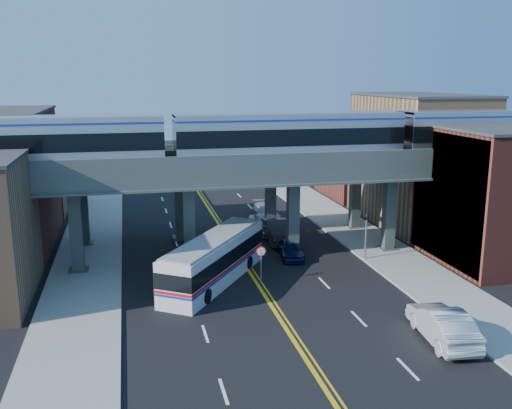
% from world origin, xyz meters
% --- Properties ---
extents(ground, '(120.00, 120.00, 0.00)m').
position_xyz_m(ground, '(0.00, 0.00, 0.00)').
color(ground, black).
rests_on(ground, ground).
extents(sidewalk_west, '(5.00, 70.00, 0.16)m').
position_xyz_m(sidewalk_west, '(-11.50, 10.00, 0.08)').
color(sidewalk_west, gray).
rests_on(sidewalk_west, ground).
extents(sidewalk_east, '(5.00, 70.00, 0.16)m').
position_xyz_m(sidewalk_east, '(11.50, 10.00, 0.08)').
color(sidewalk_east, gray).
rests_on(sidewalk_east, ground).
extents(building_west_c, '(8.00, 10.00, 8.00)m').
position_xyz_m(building_west_c, '(-18.50, 29.00, 4.00)').
color(building_west_c, '#8F6A4A').
rests_on(building_west_c, ground).
extents(building_east_a, '(8.00, 10.00, 10.00)m').
position_xyz_m(building_east_a, '(18.50, 4.00, 5.00)').
color(building_east_a, maroon).
rests_on(building_east_a, ground).
extents(building_east_b, '(8.00, 14.00, 12.00)m').
position_xyz_m(building_east_b, '(18.50, 16.00, 6.00)').
color(building_east_b, '#8F6A4A').
rests_on(building_east_b, ground).
extents(building_east_c, '(8.00, 10.00, 9.00)m').
position_xyz_m(building_east_c, '(18.50, 29.00, 4.50)').
color(building_east_c, maroon).
rests_on(building_east_c, ground).
extents(mural_panel, '(0.10, 9.50, 9.50)m').
position_xyz_m(mural_panel, '(14.55, 4.00, 4.75)').
color(mural_panel, teal).
rests_on(mural_panel, ground).
extents(elevated_viaduct_near, '(52.00, 3.60, 7.40)m').
position_xyz_m(elevated_viaduct_near, '(0.00, 8.00, 6.47)').
color(elevated_viaduct_near, '#3A4441').
rests_on(elevated_viaduct_near, ground).
extents(elevated_viaduct_far, '(52.00, 3.60, 7.40)m').
position_xyz_m(elevated_viaduct_far, '(0.00, 15.00, 6.47)').
color(elevated_viaduct_far, '#3A4441').
rests_on(elevated_viaduct_far, ground).
extents(transit_train, '(52.48, 3.29, 3.85)m').
position_xyz_m(transit_train, '(3.61, 8.00, 9.48)').
color(transit_train, black).
rests_on(transit_train, elevated_viaduct_near).
extents(stop_sign, '(0.76, 0.09, 2.63)m').
position_xyz_m(stop_sign, '(0.30, 3.00, 1.76)').
color(stop_sign, slate).
rests_on(stop_sign, ground).
extents(traffic_signal, '(0.15, 0.18, 4.10)m').
position_xyz_m(traffic_signal, '(9.20, 6.00, 2.30)').
color(traffic_signal, slate).
rests_on(traffic_signal, ground).
extents(transit_bus, '(8.70, 11.15, 3.01)m').
position_xyz_m(transit_bus, '(-2.72, 3.99, 1.55)').
color(transit_bus, silver).
rests_on(transit_bus, ground).
extents(car_lane_a, '(2.26, 4.40, 1.43)m').
position_xyz_m(car_lane_a, '(3.85, 7.90, 0.72)').
color(car_lane_a, '#10163C').
rests_on(car_lane_a, ground).
extents(car_lane_b, '(1.95, 5.58, 1.84)m').
position_xyz_m(car_lane_b, '(3.90, 12.35, 0.92)').
color(car_lane_b, '#2C2C2F').
rests_on(car_lane_b, ground).
extents(car_lane_c, '(2.67, 5.59, 1.54)m').
position_xyz_m(car_lane_c, '(3.77, 15.41, 0.77)').
color(car_lane_c, silver).
rests_on(car_lane_c, ground).
extents(car_lane_d, '(2.64, 5.66, 1.60)m').
position_xyz_m(car_lane_d, '(4.79, 19.84, 0.80)').
color(car_lane_d, '#9E9FA3').
rests_on(car_lane_d, ground).
extents(car_parked_curb, '(2.58, 5.83, 1.86)m').
position_xyz_m(car_parked_curb, '(7.71, -7.59, 0.93)').
color(car_parked_curb, silver).
rests_on(car_parked_curb, ground).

